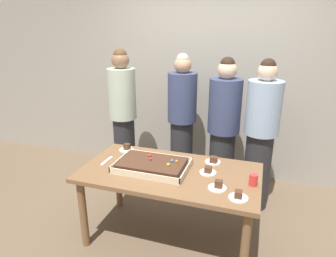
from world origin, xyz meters
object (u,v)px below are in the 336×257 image
at_px(drink_cup_nearest, 253,180).
at_px(person_serving_front, 182,120).
at_px(sheet_cake, 152,165).
at_px(plated_slice_far_right, 238,196).
at_px(party_table, 170,180).
at_px(plated_slice_center_front, 127,148).
at_px(cake_server_utensil, 107,161).
at_px(plated_slice_near_left, 208,171).
at_px(plated_slice_far_left, 218,186).
at_px(person_striped_tie_right, 261,136).
at_px(plated_slice_near_right, 213,161).
at_px(person_far_right_suit, 123,116).
at_px(person_green_shirt_behind, 223,127).

bearing_deg(drink_cup_nearest, person_serving_front, 129.53).
bearing_deg(sheet_cake, plated_slice_far_right, -18.04).
xyz_separation_m(party_table, plated_slice_far_right, (0.64, -0.27, 0.11)).
relative_size(drink_cup_nearest, person_serving_front, 0.06).
bearing_deg(plated_slice_center_front, cake_server_utensil, -102.66).
bearing_deg(plated_slice_near_left, party_table, -168.79).
bearing_deg(plated_slice_far_right, plated_slice_near_left, 131.65).
xyz_separation_m(party_table, plated_slice_near_left, (0.34, 0.07, 0.11)).
bearing_deg(party_table, plated_slice_far_left, -20.29).
bearing_deg(person_striped_tie_right, plated_slice_near_right, 10.84).
bearing_deg(person_striped_tie_right, sheet_cake, 0.01).
xyz_separation_m(person_striped_tie_right, person_far_right_suit, (-1.67, 0.07, 0.04)).
height_order(party_table, sheet_cake, sheet_cake).
xyz_separation_m(sheet_cake, person_striped_tie_right, (0.92, 0.85, 0.10)).
distance_m(party_table, person_far_right_suit, 1.32).
relative_size(sheet_cake, plated_slice_far_right, 4.39).
xyz_separation_m(person_serving_front, person_far_right_suit, (-0.72, -0.18, 0.03)).
bearing_deg(plated_slice_near_right, person_green_shirt_behind, 90.99).
relative_size(plated_slice_far_left, drink_cup_nearest, 1.50).
relative_size(drink_cup_nearest, cake_server_utensil, 0.50).
xyz_separation_m(party_table, person_striped_tie_right, (0.75, 0.84, 0.22)).
relative_size(person_striped_tie_right, person_far_right_suit, 0.97).
distance_m(sheet_cake, person_green_shirt_behind, 1.14).
height_order(plated_slice_near_left, person_striped_tie_right, person_striped_tie_right).
bearing_deg(plated_slice_far_left, person_green_shirt_behind, 96.32).
xyz_separation_m(plated_slice_center_front, cake_server_utensil, (-0.07, -0.31, -0.02)).
bearing_deg(plated_slice_near_left, person_striped_tie_right, 61.73).
height_order(plated_slice_center_front, cake_server_utensil, plated_slice_center_front).
xyz_separation_m(plated_slice_center_front, person_far_right_suit, (-0.34, 0.61, 0.15)).
bearing_deg(cake_server_utensil, plated_slice_near_right, 16.43).
bearing_deg(person_green_shirt_behind, person_striped_tie_right, 93.63).
bearing_deg(party_table, plated_slice_near_left, 11.21).
bearing_deg(person_striped_tie_right, plated_slice_far_right, 41.31).
height_order(drink_cup_nearest, person_serving_front, person_serving_front).
bearing_deg(sheet_cake, plated_slice_near_right, 30.03).
height_order(sheet_cake, cake_server_utensil, sheet_cake).
xyz_separation_m(plated_slice_far_right, person_striped_tie_right, (0.12, 1.11, 0.11)).
height_order(plated_slice_far_left, plated_slice_center_front, plated_slice_center_front).
distance_m(sheet_cake, plated_slice_near_left, 0.51).
height_order(cake_server_utensil, person_far_right_suit, person_far_right_suit).
xyz_separation_m(party_table, plated_slice_far_left, (0.46, -0.17, 0.11)).
distance_m(plated_slice_near_left, plated_slice_near_right, 0.22).
relative_size(plated_slice_far_right, plated_slice_center_front, 1.00).
relative_size(plated_slice_far_left, person_serving_front, 0.09).
xyz_separation_m(plated_slice_far_left, person_green_shirt_behind, (-0.13, 1.19, 0.10)).
distance_m(plated_slice_near_right, plated_slice_center_front, 0.92).
bearing_deg(person_serving_front, person_striped_tie_right, 73.62).
xyz_separation_m(cake_server_utensil, person_serving_front, (0.45, 1.10, 0.13)).
height_order(party_table, plated_slice_far_right, plated_slice_far_right).
bearing_deg(plated_slice_near_left, sheet_cake, -171.66).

